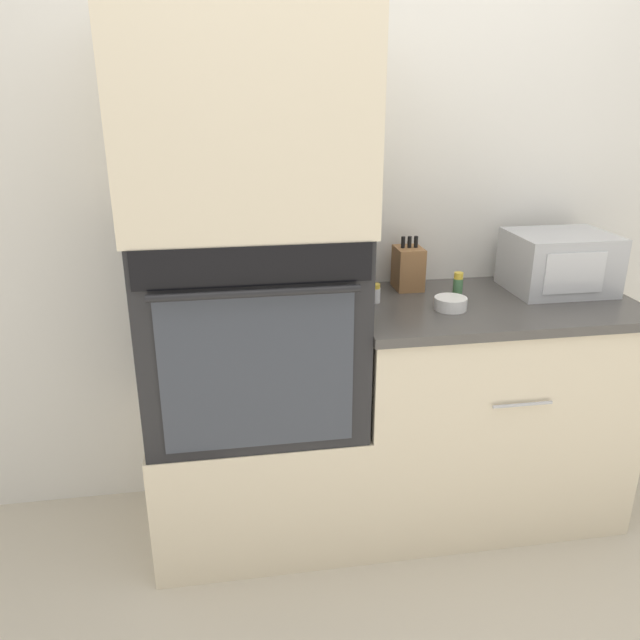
{
  "coord_description": "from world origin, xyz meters",
  "views": [
    {
      "loc": [
        -0.49,
        -1.81,
        1.68
      ],
      "look_at": [
        -0.15,
        0.21,
        0.91
      ],
      "focal_mm": 35.0,
      "sensor_mm": 36.0,
      "label": 1
    }
  ],
  "objects_px": {
    "bowl": "(451,303)",
    "condiment_jar_mid": "(458,287)",
    "wall_oven": "(252,325)",
    "condiment_jar_near": "(375,293)",
    "microwave": "(559,262)",
    "knife_block": "(408,268)"
  },
  "relations": [
    {
      "from": "bowl",
      "to": "condiment_jar_mid",
      "type": "height_order",
      "value": "condiment_jar_mid"
    },
    {
      "from": "wall_oven",
      "to": "condiment_jar_near",
      "type": "xyz_separation_m",
      "value": [
        0.47,
        0.06,
        0.08
      ]
    },
    {
      "from": "microwave",
      "to": "condiment_jar_near",
      "type": "bearing_deg",
      "value": -177.42
    },
    {
      "from": "wall_oven",
      "to": "bowl",
      "type": "relative_size",
      "value": 6.37
    },
    {
      "from": "knife_block",
      "to": "condiment_jar_near",
      "type": "xyz_separation_m",
      "value": [
        -0.17,
        -0.15,
        -0.05
      ]
    },
    {
      "from": "microwave",
      "to": "condiment_jar_mid",
      "type": "relative_size",
      "value": 3.51
    },
    {
      "from": "knife_block",
      "to": "condiment_jar_near",
      "type": "relative_size",
      "value": 2.96
    },
    {
      "from": "knife_block",
      "to": "wall_oven",
      "type": "bearing_deg",
      "value": -162.19
    },
    {
      "from": "wall_oven",
      "to": "microwave",
      "type": "height_order",
      "value": "wall_oven"
    },
    {
      "from": "bowl",
      "to": "condiment_jar_near",
      "type": "height_order",
      "value": "condiment_jar_near"
    },
    {
      "from": "knife_block",
      "to": "condiment_jar_mid",
      "type": "xyz_separation_m",
      "value": [
        0.14,
        -0.18,
        -0.03
      ]
    },
    {
      "from": "microwave",
      "to": "bowl",
      "type": "relative_size",
      "value": 3.25
    },
    {
      "from": "condiment_jar_near",
      "to": "condiment_jar_mid",
      "type": "distance_m",
      "value": 0.32
    },
    {
      "from": "wall_oven",
      "to": "condiment_jar_mid",
      "type": "xyz_separation_m",
      "value": [
        0.78,
        0.03,
        0.09
      ]
    },
    {
      "from": "microwave",
      "to": "condiment_jar_near",
      "type": "height_order",
      "value": "microwave"
    },
    {
      "from": "microwave",
      "to": "knife_block",
      "type": "bearing_deg",
      "value": 168.69
    },
    {
      "from": "microwave",
      "to": "condiment_jar_near",
      "type": "distance_m",
      "value": 0.76
    },
    {
      "from": "microwave",
      "to": "condiment_jar_mid",
      "type": "bearing_deg",
      "value": -171.98
    },
    {
      "from": "microwave",
      "to": "condiment_jar_mid",
      "type": "height_order",
      "value": "microwave"
    },
    {
      "from": "wall_oven",
      "to": "knife_block",
      "type": "bearing_deg",
      "value": 17.81
    },
    {
      "from": "wall_oven",
      "to": "knife_block",
      "type": "distance_m",
      "value": 0.68
    },
    {
      "from": "knife_block",
      "to": "bowl",
      "type": "xyz_separation_m",
      "value": [
        0.08,
        -0.27,
        -0.06
      ]
    }
  ]
}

